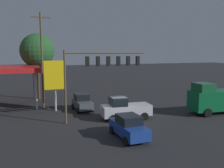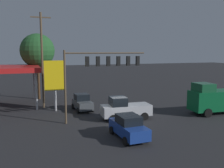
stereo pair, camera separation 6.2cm
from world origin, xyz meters
name	(u,v)px [view 2 (the right image)]	position (x,y,z in m)	size (l,w,h in m)	color
ground_plane	(118,121)	(0.00, 0.00, 0.00)	(200.00, 200.00, 0.00)	#262628
traffic_signal_assembly	(102,66)	(1.51, -0.88, 5.63)	(8.53, 0.43, 7.22)	brown
utility_pole	(42,59)	(6.75, -8.86, 6.18)	(2.40, 0.26, 11.77)	brown
price_sign	(55,77)	(5.54, -6.52, 4.08)	(2.47, 0.27, 6.01)	#B7B7BC
delivery_truck	(217,99)	(-11.73, 0.90, 1.69)	(6.94, 2.91, 3.58)	#0C592D
sedan_far	(128,127)	(1.03, 4.98, 0.95)	(2.18, 4.46, 1.93)	navy
pickup_parked	(125,109)	(-0.88, -0.49, 1.11)	(5.32, 2.53, 2.40)	silver
hatchback_crossing	(82,102)	(2.48, -5.80, 0.95)	(2.12, 3.89, 1.97)	#474C51
street_tree	(37,51)	(6.97, -14.77, 7.14)	(4.93, 4.93, 9.63)	#4C331E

